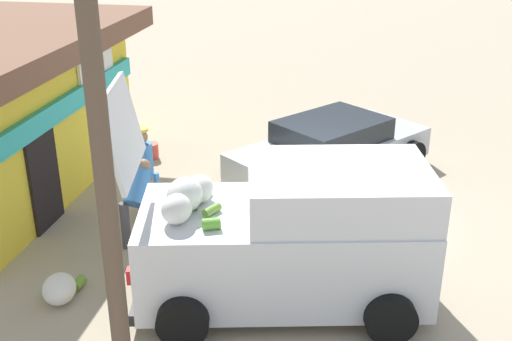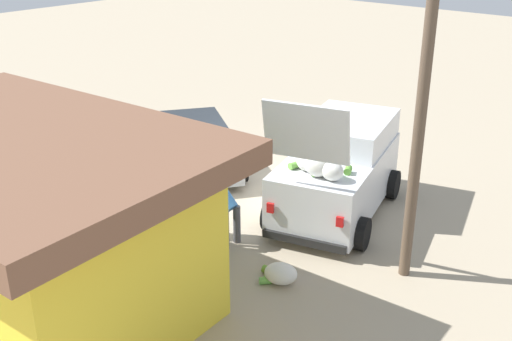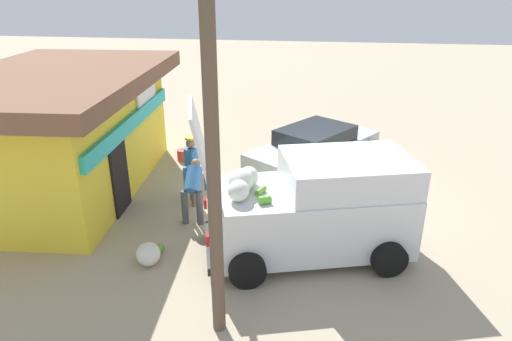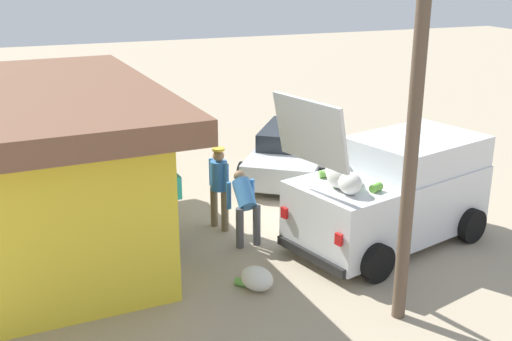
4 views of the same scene
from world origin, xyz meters
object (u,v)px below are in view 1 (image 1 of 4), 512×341
customer_bending (138,197)px  unloaded_banana_pile (60,288)px  delivery_van (291,236)px  vendor_standing (144,168)px  parked_sedan (331,149)px  paint_bucket (151,151)px

customer_bending → unloaded_banana_pile: (-1.75, 0.44, -0.65)m
delivery_van → vendor_standing: size_ratio=2.60×
delivery_van → vendor_standing: 3.39m
parked_sedan → paint_bucket: parked_sedan is taller
unloaded_banana_pile → paint_bucket: 5.30m
vendor_standing → paint_bucket: size_ratio=5.02×
paint_bucket → unloaded_banana_pile: bearing=-170.6°
vendor_standing → unloaded_banana_pile: vendor_standing is taller
parked_sedan → customer_bending: (-3.50, 2.60, 0.25)m
parked_sedan → vendor_standing: 3.93m
parked_sedan → paint_bucket: size_ratio=13.27×
delivery_van → customer_bending: bearing=71.1°
customer_bending → unloaded_banana_pile: bearing=165.8°
parked_sedan → customer_bending: size_ratio=3.29×
customer_bending → paint_bucket: customer_bending is taller
vendor_standing → paint_bucket: (2.66, 1.06, -0.81)m
parked_sedan → vendor_standing: vendor_standing is taller
delivery_van → paint_bucket: bearing=42.2°
parked_sedan → vendor_standing: (-2.68, 2.85, 0.40)m
delivery_van → unloaded_banana_pile: delivery_van is taller
paint_bucket → vendor_standing: bearing=-158.3°
delivery_van → paint_bucket: (4.39, 3.98, -0.83)m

